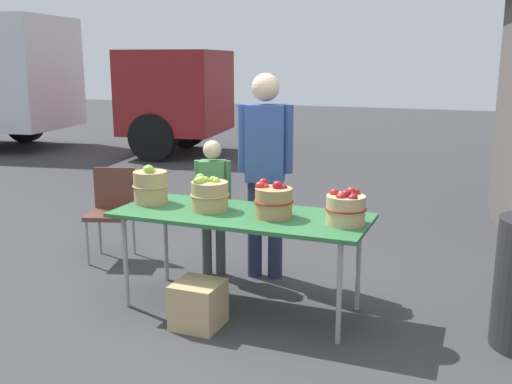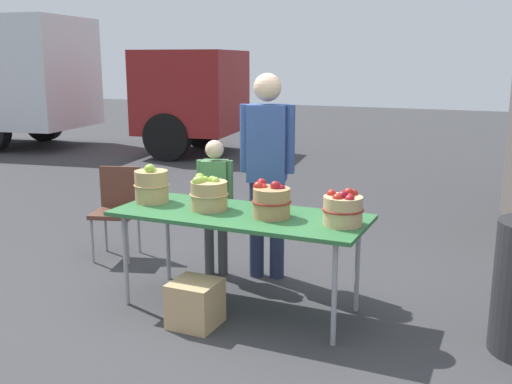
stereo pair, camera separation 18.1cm
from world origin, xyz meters
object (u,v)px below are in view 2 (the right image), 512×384
Objects in this scene: apple_basket_green_1 at (208,194)px; box_truck at (34,78)px; apple_basket_red_0 at (271,201)px; child_customer at (215,197)px; vendor_adult at (267,160)px; folding_chair at (117,205)px; apple_basket_red_1 at (343,209)px; produce_crate at (195,303)px; apple_basket_green_0 at (152,185)px; market_table at (240,219)px.

box_truck reaches higher than apple_basket_green_1.
apple_basket_green_1 is 0.04× the size of box_truck.
apple_basket_red_0 is 0.24× the size of child_customer.
vendor_adult is 2.05× the size of folding_chair.
apple_basket_green_1 is 1.54m from folding_chair.
apple_basket_red_0 is at bearing -179.74° from apple_basket_red_1.
apple_basket_green_1 is 1.05m from apple_basket_red_1.
apple_basket_red_0 is (0.52, -0.01, -0.00)m from apple_basket_green_1.
child_customer is at bearing 109.55° from produce_crate.
folding_chair is 1.83m from produce_crate.
produce_crate is at bearing -49.39° from box_truck.
apple_basket_green_0 is 1.06m from produce_crate.
child_customer is 1.17m from produce_crate.
apple_basket_red_0 reaches higher than apple_basket_red_1.
apple_basket_red_0 reaches higher than folding_chair.
box_truck is (-7.47, 5.98, 0.61)m from apple_basket_green_1.
market_table is at bearing -1.55° from apple_basket_green_1.
vendor_adult reaches higher than produce_crate.
apple_basket_green_0 is 1.08× the size of apple_basket_red_1.
box_truck reaches higher than vendor_adult.
folding_chair is at bearing 143.99° from produce_crate.
market_table is 0.78m from vendor_adult.
market_table is 6.55× the size of apple_basket_red_1.
apple_basket_red_1 reaches higher than produce_crate.
market_table is at bearing 179.65° from apple_basket_red_1.
apple_basket_red_1 is 10.44m from box_truck.
box_truck is (-7.66, 5.28, 0.45)m from vendor_adult.
apple_basket_red_1 is 0.24× the size of child_customer.
box_truck is at bearing 139.42° from apple_basket_green_0.
child_customer is 3.66× the size of produce_crate.
produce_crate is (0.35, -0.98, -0.54)m from child_customer.
box_truck reaches higher than apple_basket_green_0.
apple_basket_red_1 is 2.51m from folding_chair.
folding_chair is at bearing 160.63° from apple_basket_red_0.
apple_basket_green_0 reaches higher than produce_crate.
vendor_adult is at bearing 85.61° from produce_crate.
apple_basket_red_1 is 1.43m from child_customer.
apple_basket_red_1 is at bearing -0.65° from apple_basket_green_1.
apple_basket_green_1 is 0.83m from produce_crate.
apple_basket_green_1 is at bearing 178.42° from apple_basket_red_0.
vendor_adult reaches higher than apple_basket_red_0.
box_truck reaches higher than market_table.
market_table is 0.77m from child_customer.
produce_crate is (0.10, -0.41, -0.71)m from apple_basket_green_1.
vendor_adult is (-0.33, 0.71, 0.16)m from apple_basket_red_0.
apple_basket_red_1 is 0.16× the size of vendor_adult.
apple_basket_green_1 is at bearing -42.51° from folding_chair.
box_truck is (-7.23, 5.41, 0.78)m from child_customer.
box_truck reaches higher than produce_crate.
apple_basket_green_1 reaches higher than folding_chair.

